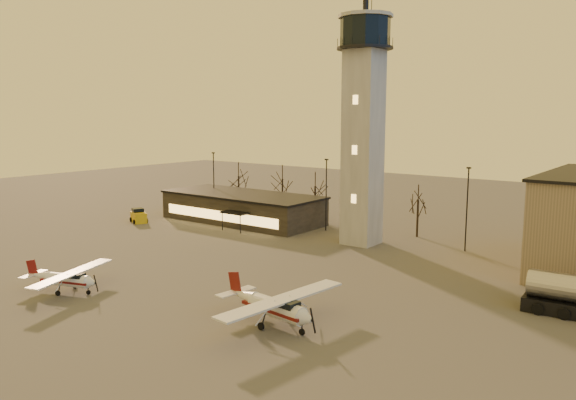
{
  "coord_description": "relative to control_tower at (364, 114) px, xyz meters",
  "views": [
    {
      "loc": [
        34.87,
        -31.08,
        16.35
      ],
      "look_at": [
        1.27,
        13.0,
        7.8
      ],
      "focal_mm": 35.0,
      "sensor_mm": 36.0,
      "label": 1
    }
  ],
  "objects": [
    {
      "name": "service_cart",
      "position": [
        -34.01,
        -8.2,
        -15.52
      ],
      "size": [
        3.78,
        3.16,
        2.12
      ],
      "rotation": [
        0.0,
        0.0,
        -0.43
      ],
      "color": "#CA9E0B",
      "rests_on": "ground"
    },
    {
      "name": "light_poles",
      "position": [
        0.5,
        1.0,
        -10.92
      ],
      "size": [
        58.5,
        12.25,
        10.14
      ],
      "color": "black",
      "rests_on": "ground"
    },
    {
      "name": "cessna_front",
      "position": [
        9.14,
        -28.52,
        -15.15
      ],
      "size": [
        9.96,
        12.55,
        3.45
      ],
      "rotation": [
        0.0,
        0.0,
        -0.11
      ],
      "color": "silver",
      "rests_on": "ground"
    },
    {
      "name": "terminal",
      "position": [
        -21.99,
        1.98,
        -14.17
      ],
      "size": [
        25.4,
        12.2,
        4.3
      ],
      "color": "black",
      "rests_on": "ground"
    },
    {
      "name": "tree_row",
      "position": [
        -13.7,
        9.16,
        -10.39
      ],
      "size": [
        37.2,
        9.2,
        8.8
      ],
      "color": "black",
      "rests_on": "ground"
    },
    {
      "name": "cessna_rear",
      "position": [
        -11.42,
        -33.59,
        -15.36
      ],
      "size": [
        8.22,
        10.06,
        2.82
      ],
      "rotation": [
        0.0,
        0.0,
        0.34
      ],
      "color": "silver",
      "rests_on": "ground"
    },
    {
      "name": "ground",
      "position": [
        0.0,
        -30.0,
        -16.33
      ],
      "size": [
        220.0,
        220.0,
        0.0
      ],
      "primitive_type": "plane",
      "color": "#44413E",
      "rests_on": "ground"
    },
    {
      "name": "control_tower",
      "position": [
        0.0,
        0.0,
        0.0
      ],
      "size": [
        6.8,
        6.8,
        32.6
      ],
      "color": "gray",
      "rests_on": "ground"
    }
  ]
}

